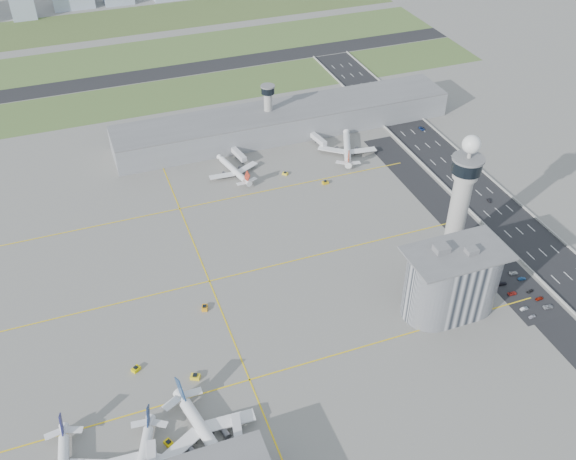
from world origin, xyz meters
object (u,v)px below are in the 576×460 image
object	(u,v)px
jet_bridge_far_1	(312,136)
car_lot_8	(530,291)
tug_5	(325,182)
car_lot_1	(524,309)
car_hw_1	(489,201)
car_hw_4	(359,92)
secondary_tower	(268,106)
airplane_near_c	(207,432)
tug_2	(195,376)
car_lot_9	(522,279)
tug_1	(169,443)
car_lot_7	(539,298)
tug_0	(136,369)
car_lot_2	(512,293)
control_tower	(461,194)
car_lot_10	(514,273)
car_lot_4	(494,274)
tug_4	(285,173)
tug_3	(205,307)
jet_bridge_near_2	(241,453)
car_lot_5	(483,263)
admin_building	(452,281)
car_lot_11	(504,259)
car_hw_2	(422,129)
car_lot_3	(502,284)
airplane_far_b	(347,144)
jet_bridge_far_0	(234,151)
airplane_far_a	(233,166)
car_lot_6	(548,307)

from	to	relation	value
jet_bridge_far_1	car_lot_8	distance (m)	163.66
tug_5	car_lot_1	world-z (taller)	tug_5
car_hw_1	car_hw_4	size ratio (longest dim) A/B	1.01
secondary_tower	car_hw_1	size ratio (longest dim) A/B	9.17
airplane_near_c	tug_2	world-z (taller)	airplane_near_c
car_lot_8	car_lot_9	world-z (taller)	car_lot_9
tug_1	car_lot_7	world-z (taller)	tug_1
secondary_tower	car_lot_9	bearing A→B (deg)	-69.36
airplane_near_c	car_lot_8	world-z (taller)	airplane_near_c
tug_0	car_lot_2	size ratio (longest dim) A/B	0.78
control_tower	car_lot_10	distance (m)	45.66
car_lot_4	tug_4	bearing A→B (deg)	34.21
secondary_tower	tug_3	size ratio (longest dim) A/B	9.13
jet_bridge_near_2	car_hw_1	distance (m)	196.18
control_tower	car_hw_1	world-z (taller)	control_tower
car_lot_7	car_lot_9	size ratio (longest dim) A/B	1.05
tug_1	jet_bridge_far_1	bearing A→B (deg)	28.91
tug_5	tug_1	bearing A→B (deg)	137.21
car_lot_5	tug_0	bearing A→B (deg)	87.13
admin_building	car_lot_5	bearing A→B (deg)	31.26
tug_3	tug_4	xyz separation A→B (m)	(69.55, 88.32, -0.16)
tug_4	car_lot_5	distance (m)	120.75
car_lot_2	car_lot_11	world-z (taller)	car_lot_11
tug_4	car_hw_2	bearing A→B (deg)	-30.53
car_lot_8	car_hw_4	distance (m)	208.96
tug_0	car_hw_1	bearing A→B (deg)	68.74
car_lot_1	car_lot_3	size ratio (longest dim) A/B	0.86
car_lot_2	car_hw_4	world-z (taller)	car_lot_2
jet_bridge_far_1	car_lot_8	bearing A→B (deg)	4.12
car_lot_1	car_lot_2	world-z (taller)	car_lot_1
car_lot_10	car_lot_2	bearing A→B (deg)	150.37
car_lot_10	car_hw_1	size ratio (longest dim) A/B	1.21
tug_5	car_lot_1	size ratio (longest dim) A/B	0.89
airplane_far_b	jet_bridge_far_0	bearing A→B (deg)	95.16
jet_bridge_far_0	tug_1	bearing A→B (deg)	-33.25
tug_2	car_lot_3	xyz separation A→B (m)	(142.45, 3.64, -0.41)
tug_2	car_lot_11	distance (m)	154.39
admin_building	airplane_far_a	size ratio (longest dim) A/B	1.17
control_tower	airplane_far_a	bearing A→B (deg)	125.98
jet_bridge_far_1	tug_1	world-z (taller)	jet_bridge_far_1
jet_bridge_far_1	tug_3	distance (m)	154.13
airplane_far_b	tug_2	world-z (taller)	airplane_far_b
jet_bridge_far_1	car_lot_11	xyz separation A→B (m)	(42.11, -136.30, -2.20)
car_lot_4	car_lot_10	distance (m)	9.12
secondary_tower	jet_bridge_far_0	size ratio (longest dim) A/B	2.28
tug_5	secondary_tower	bearing A→B (deg)	7.70
tug_1	car_lot_6	size ratio (longest dim) A/B	0.74
car_lot_10	tug_4	bearing A→B (deg)	39.39
secondary_tower	car_lot_11	bearing A→B (deg)	-67.44
tug_0	car_lot_3	xyz separation A→B (m)	(163.16, -8.22, -0.32)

